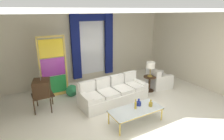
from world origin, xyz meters
TOP-DOWN VIEW (x-y plane):
  - ground_plane at (0.00, 0.00)m, footprint 16.00×16.00m
  - wall_rear at (0.00, 3.06)m, footprint 8.00×0.12m
  - wall_right at (3.66, 0.60)m, footprint 0.12×7.00m
  - ceiling_slab at (0.00, 0.80)m, footprint 8.00×7.60m
  - curtained_window at (0.15, 2.89)m, footprint 2.00×0.17m
  - couch_white_long at (-0.16, 0.67)m, footprint 2.39×1.05m
  - coffee_table at (-0.22, -0.75)m, footprint 1.48×0.66m
  - bottle_blue_decanter at (0.24, -0.82)m, footprint 0.11×0.11m
  - bottle_crystal_tall at (-0.21, -0.71)m, footprint 0.06×0.06m
  - bottle_amber_squat at (-0.02, -0.61)m, footprint 0.14×0.14m
  - vintage_tv at (-2.33, 1.25)m, footprint 0.65×0.70m
  - armchair_white at (2.06, 0.82)m, footprint 0.93×0.92m
  - stained_glass_divider at (-1.76, 2.08)m, footprint 0.95×0.05m
  - peacock_figurine at (-1.25, 1.64)m, footprint 0.44×0.60m
  - round_side_table at (1.51, 0.70)m, footprint 0.48×0.48m
  - table_lamp_brass at (1.51, 0.70)m, footprint 0.32×0.32m

SIDE VIEW (x-z plane):
  - ground_plane at x=0.00m, z-range 0.00..0.00m
  - peacock_figurine at x=-1.25m, z-range -0.03..0.47m
  - armchair_white at x=2.06m, z-range -0.11..0.69m
  - couch_white_long at x=-0.16m, z-range -0.12..0.74m
  - round_side_table at x=1.51m, z-range 0.06..0.65m
  - coffee_table at x=-0.22m, z-range 0.17..0.58m
  - bottle_blue_decanter at x=0.24m, z-range 0.38..0.59m
  - bottle_amber_squat at x=-0.02m, z-range 0.37..0.59m
  - bottle_crystal_tall at x=-0.21m, z-range 0.38..0.67m
  - vintage_tv at x=-2.33m, z-range 0.06..1.40m
  - table_lamp_brass at x=1.51m, z-range 0.74..1.31m
  - stained_glass_divider at x=-1.76m, z-range -0.04..2.16m
  - wall_rear at x=0.00m, z-range 0.00..3.00m
  - wall_right at x=3.66m, z-range 0.00..3.00m
  - curtained_window at x=0.15m, z-range 0.39..3.09m
  - ceiling_slab at x=0.00m, z-range 3.00..3.04m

